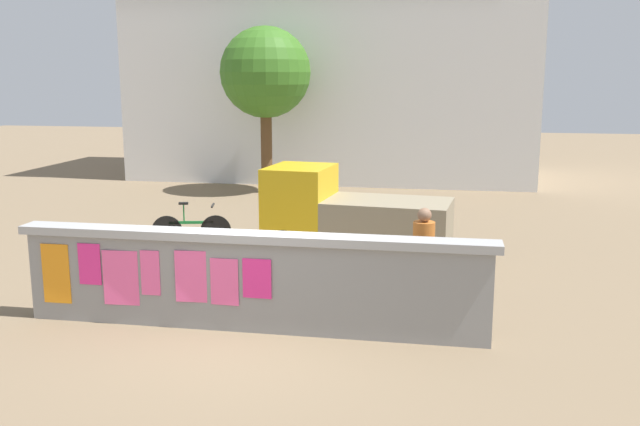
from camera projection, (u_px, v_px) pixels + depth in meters
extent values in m
plane|color=#7A664C|center=(337.00, 219.00, 17.78)|extent=(60.00, 60.00, 0.00)
cube|color=gray|center=(251.00, 286.00, 9.93)|extent=(6.76, 0.30, 1.32)
cube|color=#9D9D9D|center=(250.00, 237.00, 9.79)|extent=(6.96, 0.42, 0.12)
cube|color=orange|center=(56.00, 274.00, 10.28)|extent=(0.44, 0.02, 0.91)
cube|color=#F42D8C|center=(90.00, 264.00, 10.15)|extent=(0.35, 0.01, 0.62)
cube|color=#F9599E|center=(121.00, 278.00, 10.10)|extent=(0.54, 0.03, 0.82)
cube|color=#F9599E|center=(150.00, 273.00, 10.00)|extent=(0.29, 0.02, 0.67)
cube|color=#F9599E|center=(191.00, 277.00, 9.90)|extent=(0.46, 0.04, 0.76)
cube|color=#F9599E|center=(224.00, 282.00, 9.82)|extent=(0.41, 0.02, 0.68)
cube|color=#F42D8C|center=(257.00, 279.00, 9.72)|extent=(0.42, 0.02, 0.57)
cylinder|color=black|center=(285.00, 246.00, 13.50)|extent=(0.72, 0.27, 0.70)
cylinder|color=black|center=(305.00, 232.00, 14.72)|extent=(0.72, 0.27, 0.70)
cylinder|color=black|center=(413.00, 256.00, 12.80)|extent=(0.72, 0.27, 0.70)
cylinder|color=black|center=(423.00, 240.00, 14.02)|extent=(0.72, 0.27, 0.70)
cube|color=gold|center=(300.00, 203.00, 13.93)|extent=(1.35, 1.62, 1.50)
cube|color=gray|center=(388.00, 223.00, 13.49)|extent=(2.55, 1.75, 0.90)
cylinder|color=black|center=(193.00, 277.00, 11.62)|extent=(0.61, 0.17, 0.60)
cylinder|color=black|center=(117.00, 275.00, 11.71)|extent=(0.61, 0.19, 0.60)
cube|color=silver|center=(154.00, 260.00, 11.61)|extent=(1.02, 0.35, 0.32)
cube|color=black|center=(142.00, 250.00, 11.59)|extent=(0.58, 0.28, 0.10)
cube|color=#262626|center=(186.00, 245.00, 11.52)|extent=(0.10, 0.56, 0.03)
cylinder|color=black|center=(216.00, 230.00, 15.01)|extent=(0.65, 0.19, 0.66)
cylinder|color=black|center=(167.00, 231.00, 14.96)|extent=(0.65, 0.19, 0.66)
cube|color=#197233|center=(191.00, 222.00, 14.95)|extent=(0.93, 0.26, 0.06)
cylinder|color=#197233|center=(184.00, 213.00, 14.90)|extent=(0.04, 0.04, 0.40)
cube|color=black|center=(183.00, 203.00, 14.86)|extent=(0.21, 0.12, 0.05)
cube|color=black|center=(213.00, 205.00, 14.90)|extent=(0.14, 0.44, 0.03)
cylinder|color=#338CBF|center=(421.00, 282.00, 10.98)|extent=(0.12, 0.12, 0.80)
cylinder|color=#338CBF|center=(424.00, 286.00, 10.80)|extent=(0.12, 0.12, 0.80)
cylinder|color=#BF6626|center=(424.00, 241.00, 10.75)|extent=(0.42, 0.42, 0.60)
sphere|color=#8C664C|center=(424.00, 215.00, 10.67)|extent=(0.22, 0.22, 0.22)
cylinder|color=brown|center=(267.00, 149.00, 21.66)|extent=(0.35, 0.35, 2.76)
sphere|color=#376E1F|center=(265.00, 72.00, 21.20)|extent=(2.79, 2.79, 2.79)
cube|color=silver|center=(335.00, 54.00, 25.22)|extent=(13.99, 6.06, 8.83)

